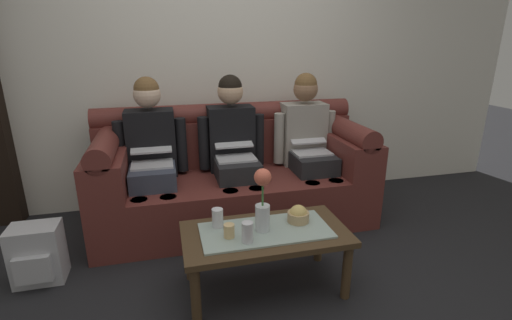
{
  "coord_description": "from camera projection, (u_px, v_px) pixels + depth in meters",
  "views": [
    {
      "loc": [
        -0.54,
        -1.74,
        1.49
      ],
      "look_at": [
        0.11,
        0.86,
        0.62
      ],
      "focal_mm": 26.06,
      "sensor_mm": 36.0,
      "label": 1
    }
  ],
  "objects": [
    {
      "name": "snack_bowl",
      "position": [
        298.0,
        215.0,
        2.31
      ],
      "size": [
        0.14,
        0.14,
        0.11
      ],
      "color": "tan",
      "rests_on": "coffee_table"
    },
    {
      "name": "person_right",
      "position": [
        308.0,
        140.0,
        3.21
      ],
      "size": [
        0.56,
        0.67,
        1.22
      ],
      "color": "#232326",
      "rests_on": "ground_plane"
    },
    {
      "name": "coffee_table",
      "position": [
        265.0,
        239.0,
        2.24
      ],
      "size": [
        0.99,
        0.52,
        0.41
      ],
      "color": "#47331E",
      "rests_on": "ground_plane"
    },
    {
      "name": "person_middle",
      "position": [
        233.0,
        145.0,
        3.06
      ],
      "size": [
        0.56,
        0.67,
        1.22
      ],
      "color": "#232326",
      "rests_on": "ground_plane"
    },
    {
      "name": "flower_vase",
      "position": [
        263.0,
        200.0,
        2.16
      ],
      "size": [
        0.1,
        0.1,
        0.39
      ],
      "color": "silver",
      "rests_on": "coffee_table"
    },
    {
      "name": "cup_near_right",
      "position": [
        229.0,
        231.0,
        2.13
      ],
      "size": [
        0.06,
        0.06,
        0.08
      ],
      "primitive_type": "cylinder",
      "color": "#DBB77A",
      "rests_on": "coffee_table"
    },
    {
      "name": "cup_near_left",
      "position": [
        218.0,
        218.0,
        2.24
      ],
      "size": [
        0.07,
        0.07,
        0.12
      ],
      "primitive_type": "cylinder",
      "color": "silver",
      "rests_on": "coffee_table"
    },
    {
      "name": "cup_far_center",
      "position": [
        247.0,
        232.0,
        2.07
      ],
      "size": [
        0.06,
        0.06,
        0.12
      ],
      "primitive_type": "cylinder",
      "color": "silver",
      "rests_on": "coffee_table"
    },
    {
      "name": "ground_plane",
      "position": [
        273.0,
        305.0,
        2.19
      ],
      "size": [
        14.0,
        14.0,
        0.0
      ],
      "primitive_type": "plane",
      "color": "black"
    },
    {
      "name": "person_left",
      "position": [
        152.0,
        151.0,
        2.91
      ],
      "size": [
        0.56,
        0.67,
        1.22
      ],
      "color": "#383D4C",
      "rests_on": "ground_plane"
    },
    {
      "name": "backpack_left",
      "position": [
        37.0,
        255.0,
        2.36
      ],
      "size": [
        0.3,
        0.25,
        0.38
      ],
      "color": "#B7B7BC",
      "rests_on": "ground_plane"
    },
    {
      "name": "back_wall_patterned",
      "position": [
        220.0,
        44.0,
        3.31
      ],
      "size": [
        6.0,
        0.12,
        2.9
      ],
      "primitive_type": "cube",
      "color": "silver",
      "rests_on": "ground_plane"
    },
    {
      "name": "couch",
      "position": [
        234.0,
        178.0,
        3.15
      ],
      "size": [
        2.23,
        0.88,
        0.96
      ],
      "color": "maroon",
      "rests_on": "ground_plane"
    }
  ]
}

